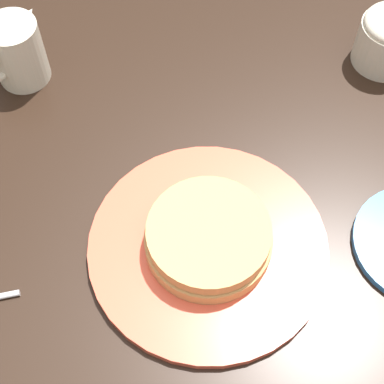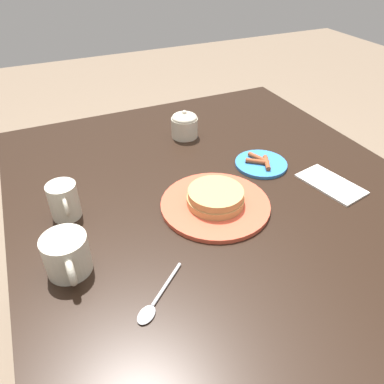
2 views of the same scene
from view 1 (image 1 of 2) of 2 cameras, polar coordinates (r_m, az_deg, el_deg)
The scene contains 3 objects.
dining_table at distance 0.81m, azimuth 5.29°, elevation -8.05°, with size 1.29×1.09×0.74m.
pancake_plate at distance 0.69m, azimuth 1.58°, elevation -4.93°, with size 0.28×0.28×0.05m.
creamer_pitcher at distance 0.85m, azimuth -16.58°, elevation 13.01°, with size 0.11×0.07×0.10m.
Camera 1 is at (0.31, 0.08, 1.37)m, focal length 55.00 mm.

